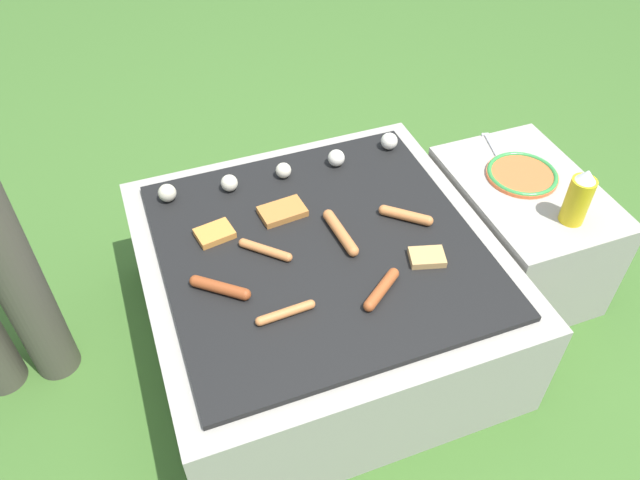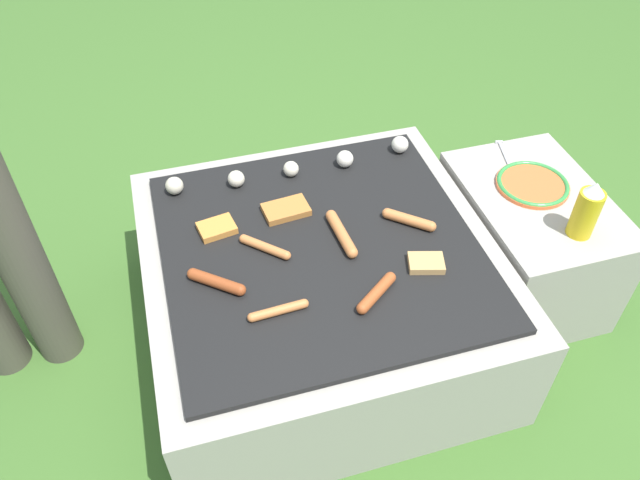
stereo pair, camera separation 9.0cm
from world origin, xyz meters
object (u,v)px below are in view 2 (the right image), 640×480
at_px(sausage_front_center, 265,247).
at_px(plate_colorful, 533,184).
at_px(condiment_bottle, 587,210).
at_px(fork_utensil, 504,155).

distance_m(sausage_front_center, plate_colorful, 0.83).
relative_size(sausage_front_center, condiment_bottle, 0.68).
bearing_deg(condiment_bottle, sausage_front_center, 168.29).
distance_m(plate_colorful, fork_utensil, 0.16).
bearing_deg(fork_utensil, sausage_front_center, -166.25).
bearing_deg(plate_colorful, fork_utensil, 92.43).
relative_size(sausage_front_center, fork_utensil, 0.74).
distance_m(sausage_front_center, fork_utensil, 0.85).
xyz_separation_m(condiment_bottle, fork_utensil, (-0.03, 0.38, -0.08)).
height_order(sausage_front_center, plate_colorful, sausage_front_center).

